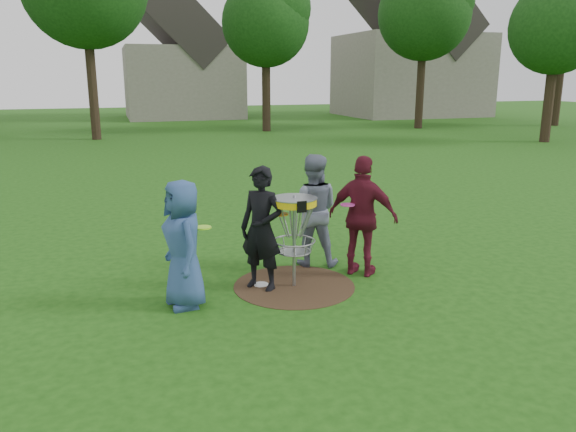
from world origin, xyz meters
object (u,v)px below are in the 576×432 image
object	(u,v)px
player_black	(261,229)
player_grey	(312,210)
player_blue	(183,244)
disc_golf_basket	(294,220)
player_maroon	(363,216)

from	to	relation	value
player_black	player_grey	distance (m)	1.33
player_blue	disc_golf_basket	xyz separation A→B (m)	(1.63, 0.23, 0.15)
player_grey	disc_golf_basket	xyz separation A→B (m)	(-0.59, -0.87, 0.10)
player_blue	player_black	world-z (taller)	player_black
player_blue	disc_golf_basket	size ratio (longest dim) A/B	1.26
player_maroon	disc_golf_basket	xyz separation A→B (m)	(-1.16, -0.17, 0.08)
player_black	disc_golf_basket	bearing A→B (deg)	35.93
disc_golf_basket	player_black	bearing A→B (deg)	170.65
player_grey	player_black	bearing A→B (deg)	58.98
player_black	player_maroon	xyz separation A→B (m)	(1.63, 0.09, 0.03)
player_blue	player_maroon	bearing A→B (deg)	88.05
player_blue	player_grey	size ratio (longest dim) A/B	0.95
player_maroon	disc_golf_basket	world-z (taller)	player_maroon
player_blue	player_grey	xyz separation A→B (m)	(2.22, 1.10, 0.05)
player_blue	disc_golf_basket	distance (m)	1.65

